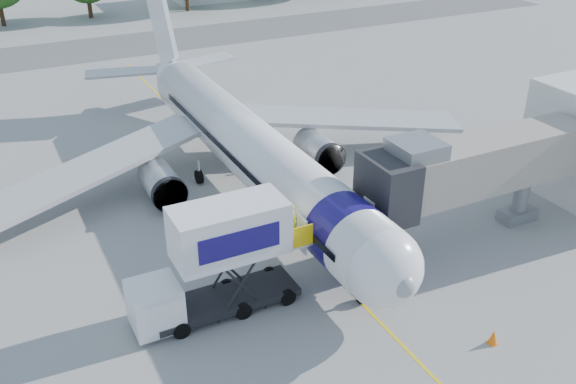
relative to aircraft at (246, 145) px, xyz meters
name	(u,v)px	position (x,y,z in m)	size (l,w,h in m)	color
ground	(275,215)	(0.00, -4.12, -2.95)	(160.00, 160.00, 0.00)	gray
guidance_line	(275,214)	(0.00, -4.12, -2.94)	(0.15, 70.00, 0.01)	yellow
taxiway_strip	(111,47)	(0.00, 37.88, -2.94)	(120.00, 10.00, 0.01)	#59595B
aircraft	(246,145)	(0.00, 0.00, 0.00)	(34.17, 37.73, 11.35)	white
jet_bridge	(466,169)	(7.99, -11.12, 1.39)	(13.90, 3.20, 6.60)	#A59B8D
catering_hiloader	(217,262)	(-6.27, -11.12, -0.19)	(8.50, 2.44, 5.50)	black
safety_cone_a	(493,337)	(3.62, -18.74, -2.61)	(0.44, 0.44, 0.70)	orange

